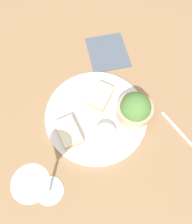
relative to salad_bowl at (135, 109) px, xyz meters
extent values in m
plane|color=#93704C|center=(0.03, -0.11, -0.05)|extent=(4.00, 4.00, 0.00)
cylinder|color=white|center=(0.03, -0.11, -0.05)|extent=(0.30, 0.30, 0.01)
cylinder|color=tan|center=(0.00, 0.00, -0.01)|extent=(0.10, 0.10, 0.05)
sphere|color=#4C7A38|center=(0.00, 0.00, 0.01)|extent=(0.09, 0.09, 0.09)
cylinder|color=white|center=(0.09, -0.07, -0.02)|extent=(0.06, 0.06, 0.03)
cylinder|color=tan|center=(0.09, -0.07, -0.01)|extent=(0.05, 0.05, 0.01)
cube|color=tan|center=(0.10, -0.17, -0.03)|extent=(0.10, 0.10, 0.02)
cube|color=#F4E5C1|center=(0.10, -0.17, -0.02)|extent=(0.10, 0.09, 0.01)
cube|color=tan|center=(-0.03, -0.11, -0.03)|extent=(0.10, 0.07, 0.02)
cube|color=#F4E5C1|center=(-0.03, -0.11, -0.02)|extent=(0.09, 0.07, 0.01)
cylinder|color=silver|center=(0.26, -0.18, -0.05)|extent=(0.07, 0.07, 0.01)
cylinder|color=silver|center=(0.26, -0.18, 0.00)|extent=(0.01, 0.01, 0.09)
cone|color=silver|center=(0.26, -0.18, 0.09)|extent=(0.07, 0.07, 0.09)
cube|color=#4C5666|center=(-0.22, -0.12, -0.05)|extent=(0.19, 0.18, 0.01)
cube|color=silver|center=(0.03, 0.15, -0.05)|extent=(0.12, 0.14, 0.01)
camera|label=1|loc=(0.27, -0.05, 0.56)|focal=35.00mm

